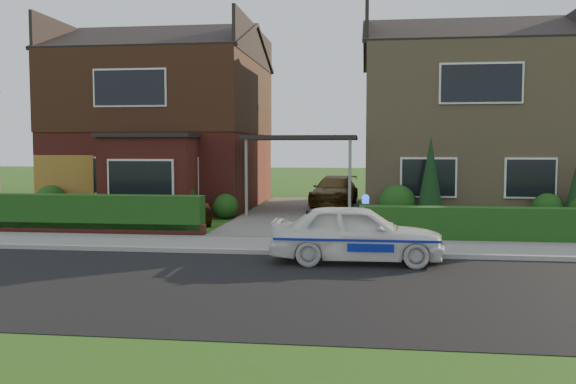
# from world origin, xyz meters

# --- Properties ---
(ground) EXTENTS (120.00, 120.00, 0.00)m
(ground) POSITION_xyz_m (0.00, 0.00, 0.00)
(ground) COLOR #255316
(ground) RESTS_ON ground
(road) EXTENTS (60.00, 6.00, 0.02)m
(road) POSITION_xyz_m (0.00, 0.00, 0.00)
(road) COLOR black
(road) RESTS_ON ground
(kerb) EXTENTS (60.00, 0.16, 0.12)m
(kerb) POSITION_xyz_m (0.00, 3.05, 0.06)
(kerb) COLOR #9E9993
(kerb) RESTS_ON ground
(sidewalk) EXTENTS (60.00, 2.00, 0.10)m
(sidewalk) POSITION_xyz_m (0.00, 4.10, 0.05)
(sidewalk) COLOR slate
(sidewalk) RESTS_ON ground
(driveway) EXTENTS (3.80, 12.00, 0.12)m
(driveway) POSITION_xyz_m (0.00, 11.00, 0.06)
(driveway) COLOR #666059
(driveway) RESTS_ON ground
(house_left) EXTENTS (7.50, 9.53, 7.25)m
(house_left) POSITION_xyz_m (-5.78, 13.90, 3.81)
(house_left) COLOR maroon
(house_left) RESTS_ON ground
(house_right) EXTENTS (7.50, 8.06, 7.25)m
(house_right) POSITION_xyz_m (5.80, 13.99, 3.66)
(house_right) COLOR #9B815F
(house_right) RESTS_ON ground
(carport_link) EXTENTS (3.80, 3.00, 2.77)m
(carport_link) POSITION_xyz_m (0.00, 10.95, 2.66)
(carport_link) COLOR black
(carport_link) RESTS_ON ground
(garage_door) EXTENTS (2.20, 0.10, 2.10)m
(garage_door) POSITION_xyz_m (-8.25, 9.96, 1.05)
(garage_door) COLOR olive
(garage_door) RESTS_ON ground
(dwarf_wall) EXTENTS (7.70, 0.25, 0.36)m
(dwarf_wall) POSITION_xyz_m (-5.80, 5.30, 0.18)
(dwarf_wall) COLOR maroon
(dwarf_wall) RESTS_ON ground
(hedge_left) EXTENTS (7.50, 0.55, 0.90)m
(hedge_left) POSITION_xyz_m (-5.80, 5.45, 0.00)
(hedge_left) COLOR #123711
(hedge_left) RESTS_ON ground
(hedge_right) EXTENTS (7.50, 0.55, 0.80)m
(hedge_right) POSITION_xyz_m (5.80, 5.35, 0.00)
(hedge_right) COLOR #123711
(hedge_right) RESTS_ON ground
(shrub_left_far) EXTENTS (1.08, 1.08, 1.08)m
(shrub_left_far) POSITION_xyz_m (-8.50, 9.50, 0.54)
(shrub_left_far) COLOR #123711
(shrub_left_far) RESTS_ON ground
(shrub_left_mid) EXTENTS (1.32, 1.32, 1.32)m
(shrub_left_mid) POSITION_xyz_m (-4.00, 9.30, 0.66)
(shrub_left_mid) COLOR #123711
(shrub_left_mid) RESTS_ON ground
(shrub_left_near) EXTENTS (0.84, 0.84, 0.84)m
(shrub_left_near) POSITION_xyz_m (-2.40, 9.60, 0.42)
(shrub_left_near) COLOR #123711
(shrub_left_near) RESTS_ON ground
(shrub_right_near) EXTENTS (1.20, 1.20, 1.20)m
(shrub_right_near) POSITION_xyz_m (3.20, 9.40, 0.60)
(shrub_right_near) COLOR #123711
(shrub_right_near) RESTS_ON ground
(shrub_right_mid) EXTENTS (0.96, 0.96, 0.96)m
(shrub_right_mid) POSITION_xyz_m (7.80, 9.50, 0.48)
(shrub_right_mid) COLOR #123711
(shrub_right_mid) RESTS_ON ground
(conifer_a) EXTENTS (0.90, 0.90, 2.60)m
(conifer_a) POSITION_xyz_m (4.20, 9.20, 1.30)
(conifer_a) COLOR black
(conifer_a) RESTS_ON ground
(police_car) EXTENTS (3.25, 3.57, 1.37)m
(police_car) POSITION_xyz_m (2.04, 2.40, 0.60)
(police_car) COLOR white
(police_car) RESTS_ON ground
(driveway_car) EXTENTS (1.91, 3.93, 1.10)m
(driveway_car) POSITION_xyz_m (1.00, 13.64, 0.67)
(driveway_car) COLOR brown
(driveway_car) RESTS_ON driveway
(potted_plant_b) EXTENTS (0.52, 0.49, 0.74)m
(potted_plant_b) POSITION_xyz_m (-3.37, 6.00, 0.37)
(potted_plant_b) COLOR gray
(potted_plant_b) RESTS_ON ground
(potted_plant_c) EXTENTS (0.42, 0.42, 0.74)m
(potted_plant_c) POSITION_xyz_m (-2.50, 7.46, 0.37)
(potted_plant_c) COLOR gray
(potted_plant_c) RESTS_ON ground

